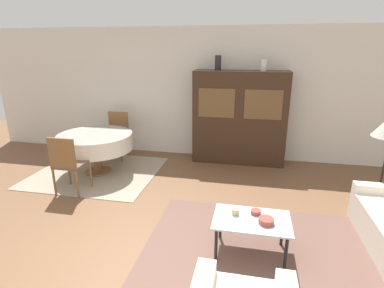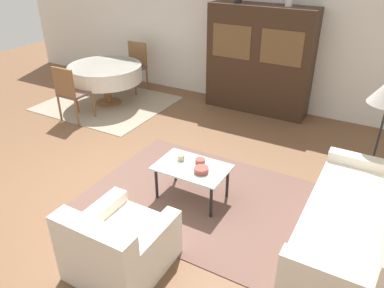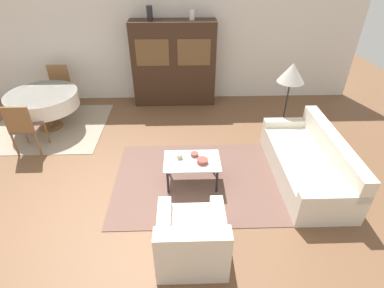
% 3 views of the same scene
% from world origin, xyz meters
% --- Properties ---
extents(ground_plane, '(14.00, 14.00, 0.00)m').
position_xyz_m(ground_plane, '(0.00, 0.00, 0.00)').
color(ground_plane, brown).
extents(wall_back, '(10.00, 0.06, 2.70)m').
position_xyz_m(wall_back, '(0.00, 3.63, 1.35)').
color(wall_back, silver).
rests_on(wall_back, ground_plane).
extents(area_rug, '(2.73, 2.00, 0.01)m').
position_xyz_m(area_rug, '(1.22, 0.42, 0.01)').
color(area_rug, brown).
rests_on(area_rug, ground_plane).
extents(dining_rug, '(2.25, 1.99, 0.01)m').
position_xyz_m(dining_rug, '(-1.81, 2.20, 0.01)').
color(dining_rug, gray).
rests_on(dining_rug, ground_plane).
extents(couch, '(0.92, 2.09, 0.77)m').
position_xyz_m(couch, '(2.95, 0.46, 0.27)').
color(couch, silver).
rests_on(couch, ground_plane).
extents(armchair, '(0.81, 0.87, 0.74)m').
position_xyz_m(armchair, '(1.05, -0.96, 0.28)').
color(armchair, silver).
rests_on(armchair, ground_plane).
extents(coffee_table, '(0.86, 0.56, 0.44)m').
position_xyz_m(coffee_table, '(1.09, 0.37, 0.40)').
color(coffee_table, black).
rests_on(coffee_table, area_rug).
extents(display_cabinet, '(1.84, 0.48, 1.86)m').
position_xyz_m(display_cabinet, '(0.78, 3.34, 0.93)').
color(display_cabinet, '#382316').
rests_on(display_cabinet, ground_plane).
extents(dining_table, '(1.36, 1.36, 0.75)m').
position_xyz_m(dining_table, '(-1.80, 2.21, 0.61)').
color(dining_table, brown).
rests_on(dining_table, dining_rug).
extents(dining_chair_near, '(0.44, 0.44, 0.96)m').
position_xyz_m(dining_chair_near, '(-1.80, 1.32, 0.56)').
color(dining_chair_near, brown).
rests_on(dining_chair_near, dining_rug).
extents(dining_chair_far, '(0.44, 0.44, 0.96)m').
position_xyz_m(dining_chair_far, '(-1.80, 3.11, 0.56)').
color(dining_chair_far, brown).
rests_on(dining_chair_far, dining_rug).
extents(cup, '(0.08, 0.08, 0.07)m').
position_xyz_m(cup, '(0.90, 0.44, 0.48)').
color(cup, tan).
rests_on(cup, coffee_table).
extents(bowl, '(0.17, 0.17, 0.06)m').
position_xyz_m(bowl, '(1.25, 0.31, 0.48)').
color(bowl, '#9E4238').
rests_on(bowl, coffee_table).
extents(bowl_small, '(0.12, 0.12, 0.05)m').
position_xyz_m(bowl_small, '(1.13, 0.49, 0.47)').
color(bowl_small, '#9E4238').
rests_on(bowl_small, coffee_table).
extents(vase_short, '(0.11, 0.11, 0.21)m').
position_xyz_m(vase_short, '(1.18, 3.34, 1.96)').
color(vase_short, white).
rests_on(vase_short, display_cabinet).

